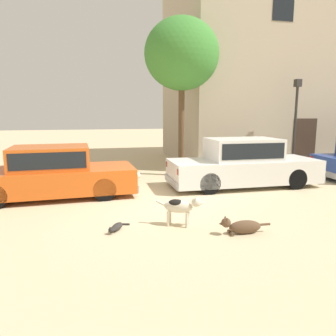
% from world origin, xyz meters
% --- Properties ---
extents(ground_plane, '(80.00, 80.00, 0.00)m').
position_xyz_m(ground_plane, '(0.00, 0.00, 0.00)').
color(ground_plane, '#CCB78E').
extents(parked_sedan_nearest, '(4.64, 2.02, 1.42)m').
position_xyz_m(parked_sedan_nearest, '(-2.79, 1.40, 0.70)').
color(parked_sedan_nearest, '#D15619').
rests_on(parked_sedan_nearest, ground_plane).
extents(parked_sedan_second, '(4.86, 1.72, 1.53)m').
position_xyz_m(parked_sedan_second, '(2.96, 1.42, 0.75)').
color(parked_sedan_second, silver).
rests_on(parked_sedan_second, ground_plane).
extents(apartment_block, '(13.36, 6.64, 9.47)m').
position_xyz_m(apartment_block, '(9.00, 7.31, 4.74)').
color(apartment_block, tan).
rests_on(apartment_block, ground_plane).
extents(stray_dog_spotted, '(0.94, 0.51, 0.65)m').
position_xyz_m(stray_dog_spotted, '(0.06, -1.66, 0.42)').
color(stray_dog_spotted, beige).
rests_on(stray_dog_spotted, ground_plane).
extents(stray_dog_tan, '(1.06, 0.26, 0.37)m').
position_xyz_m(stray_dog_tan, '(1.09, -2.37, 0.15)').
color(stray_dog_tan, brown).
rests_on(stray_dog_tan, ground_plane).
extents(stray_cat, '(0.46, 0.56, 0.16)m').
position_xyz_m(stray_cat, '(-1.27, -1.65, 0.07)').
color(stray_cat, '#2D2B28').
rests_on(stray_cat, ground_plane).
extents(street_lamp, '(0.22, 0.22, 3.58)m').
position_xyz_m(street_lamp, '(5.96, 3.20, 2.31)').
color(street_lamp, '#2D2B28').
rests_on(street_lamp, ground_plane).
extents(acacia_tree_left, '(2.67, 2.40, 5.65)m').
position_xyz_m(acacia_tree_left, '(1.50, 3.59, 4.36)').
color(acacia_tree_left, brown).
rests_on(acacia_tree_left, ground_plane).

